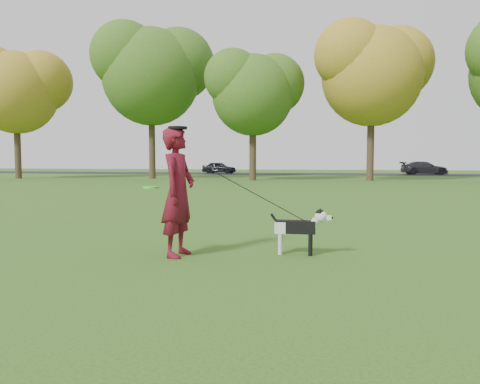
% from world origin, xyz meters
% --- Properties ---
extents(ground, '(120.00, 120.00, 0.00)m').
position_xyz_m(ground, '(0.00, 0.00, 0.00)').
color(ground, '#285116').
rests_on(ground, ground).
extents(road, '(120.00, 7.00, 0.02)m').
position_xyz_m(road, '(0.00, 40.00, 0.01)').
color(road, black).
rests_on(road, ground).
extents(man, '(0.53, 0.75, 1.93)m').
position_xyz_m(man, '(-0.88, -0.03, 0.97)').
color(man, '#520B18').
rests_on(man, ground).
extents(dog, '(0.95, 0.19, 0.72)m').
position_xyz_m(dog, '(0.92, 0.41, 0.44)').
color(dog, black).
rests_on(dog, ground).
extents(car_left, '(3.65, 1.93, 1.18)m').
position_xyz_m(car_left, '(-9.91, 40.00, 0.61)').
color(car_left, black).
rests_on(car_left, road).
extents(car_right, '(4.45, 2.25, 1.24)m').
position_xyz_m(car_right, '(10.03, 40.00, 0.64)').
color(car_right, '#232127').
rests_on(car_right, road).
extents(man_held_items, '(2.44, 0.66, 1.46)m').
position_xyz_m(man_held_items, '(0.31, 0.16, 0.92)').
color(man_held_items, '#43FA1F').
rests_on(man_held_items, ground).
extents(tree_row, '(51.74, 8.86, 12.01)m').
position_xyz_m(tree_row, '(-1.43, 26.07, 7.41)').
color(tree_row, '#38281C').
rests_on(tree_row, ground).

